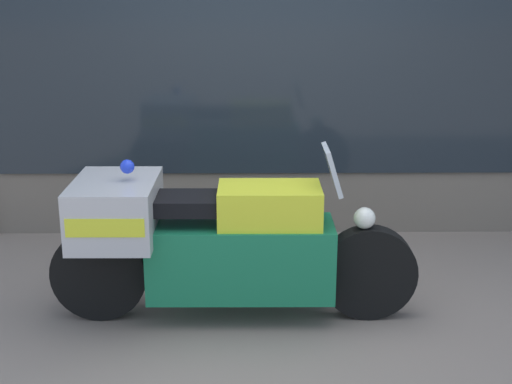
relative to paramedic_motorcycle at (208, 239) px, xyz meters
The scene contains 3 objects.
ground_plane 0.71m from the paramedic_motorcycle, 21.78° to the right, with size 60.00×60.00×0.00m, color gray.
window_display 2.06m from the paramedic_motorcycle, 64.79° to the left, with size 5.36×0.30×1.94m.
paramedic_motorcycle is the anchor object (origin of this frame).
Camera 1 is at (-0.15, -4.13, 2.14)m, focal length 50.00 mm.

